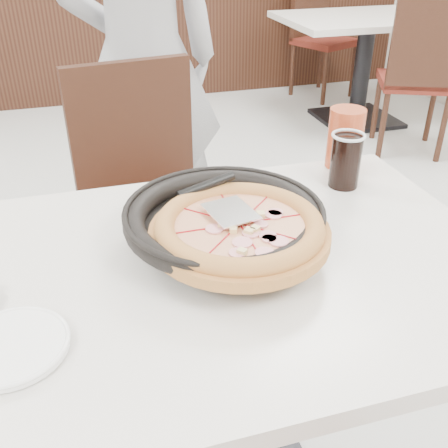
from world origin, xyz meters
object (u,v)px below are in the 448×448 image
object	(u,v)px
bg_table_right	(362,70)
pizza	(239,233)
main_table	(211,395)
red_cup	(345,138)
chair_far	(155,219)
diner_person	(142,61)
cola_glass	(345,162)
bg_chair_right_near	(415,78)
side_plate	(11,347)
pizza_pan	(224,227)
bg_chair_right_far	(326,38)

from	to	relation	value
bg_table_right	pizza	bearing A→B (deg)	-124.52
main_table	red_cup	world-z (taller)	red_cup
main_table	chair_far	xyz separation A→B (m)	(-0.01, 0.68, 0.10)
red_cup	diner_person	size ratio (longest dim) A/B	0.09
cola_glass	bg_chair_right_near	xyz separation A→B (m)	(1.44, 1.74, -0.34)
pizza	diner_person	size ratio (longest dim) A/B	0.20
side_plate	bg_table_right	distance (m)	3.52
main_table	cola_glass	distance (m)	0.65
chair_far	pizza_pan	bearing A→B (deg)	86.12
bg_table_right	bg_chair_right_near	size ratio (longest dim) A/B	1.26
red_cup	bg_table_right	distance (m)	2.65
bg_chair_right_far	side_plate	bearing A→B (deg)	33.27
diner_person	bg_table_right	distance (m)	2.27
main_table	chair_far	bearing A→B (deg)	90.56
pizza_pan	chair_far	bearing A→B (deg)	95.00
side_plate	diner_person	bearing A→B (deg)	72.78
bg_table_right	side_plate	bearing A→B (deg)	-128.89
cola_glass	bg_chair_right_near	world-z (taller)	bg_chair_right_near
pizza_pan	pizza	bearing A→B (deg)	-76.63
cola_glass	bg_table_right	size ratio (longest dim) A/B	0.11
red_cup	pizza_pan	bearing A→B (deg)	-145.30
main_table	diner_person	bearing A→B (deg)	86.94
red_cup	diner_person	distance (m)	0.97
side_plate	red_cup	size ratio (longest dim) A/B	1.12
bg_chair_right_near	pizza	bearing A→B (deg)	-107.99
pizza	bg_table_right	world-z (taller)	pizza
pizza	red_cup	xyz separation A→B (m)	(0.41, 0.35, 0.02)
main_table	bg_table_right	bearing A→B (deg)	54.54
chair_far	cola_glass	distance (m)	0.70
chair_far	pizza_pan	world-z (taller)	chair_far
chair_far	pizza	bearing A→B (deg)	86.85
bg_chair_right_near	bg_chair_right_far	world-z (taller)	same
side_plate	pizza_pan	bearing A→B (deg)	26.54
diner_person	bg_chair_right_far	world-z (taller)	diner_person
chair_far	bg_chair_right_near	distance (m)	2.26
cola_glass	red_cup	bearing A→B (deg)	63.46
pizza	bg_chair_right_far	xyz separation A→B (m)	(1.79, 3.23, -0.34)
chair_far	side_plate	distance (m)	0.95
chair_far	bg_chair_right_far	bearing A→B (deg)	-134.99
side_plate	red_cup	bearing A→B (deg)	30.87
pizza_pan	cola_glass	world-z (taller)	cola_glass
pizza	pizza_pan	bearing A→B (deg)	103.37
bg_chair_right_far	main_table	bearing A→B (deg)	36.68
side_plate	bg_chair_right_near	distance (m)	3.08
bg_chair_right_far	red_cup	bearing A→B (deg)	40.91
chair_far	bg_table_right	xyz separation A→B (m)	(1.84, 1.89, -0.10)
pizza_pan	red_cup	bearing A→B (deg)	34.70
diner_person	bg_chair_right_near	xyz separation A→B (m)	(1.79, 0.75, -0.39)
side_plate	chair_far	bearing A→B (deg)	66.92
main_table	side_plate	distance (m)	0.55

